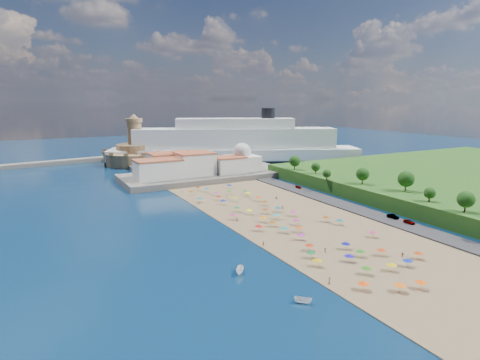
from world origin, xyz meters
TOP-DOWN VIEW (x-y plane):
  - ground at (0.00, 0.00)m, footprint 700.00×700.00m
  - terrace at (10.00, 73.00)m, footprint 90.00×36.00m
  - jetty at (-12.00, 108.00)m, footprint 18.00×70.00m
  - waterfront_buildings at (-3.05, 73.64)m, footprint 57.00×29.00m
  - domed_building at (30.00, 71.00)m, footprint 16.00×16.00m
  - fortress at (-12.00, 138.00)m, footprint 40.00×40.00m
  - cruise_ship at (47.16, 112.08)m, footprint 159.13×88.75m
  - beach_parasols at (-0.76, -12.35)m, footprint 32.32×115.74m
  - beachgoers at (-4.34, -5.34)m, footprint 33.54×101.80m
  - moored_boats at (-29.61, -48.33)m, footprint 8.44×22.88m
  - parked_cars at (36.00, -14.10)m, footprint 1.87×65.45m
  - hillside_trees at (49.31, -9.35)m, footprint 17.42×109.59m

SIDE VIEW (x-z plane):
  - ground at x=0.00m, z-range 0.00..0.00m
  - moored_boats at x=-29.61m, z-range -0.04..1.63m
  - beachgoers at x=-4.34m, z-range 0.18..1.99m
  - jetty at x=-12.00m, z-range 0.00..2.40m
  - parked_cars at x=36.00m, z-range 0.66..2.08m
  - terrace at x=10.00m, z-range 0.00..3.00m
  - beach_parasols at x=-0.76m, z-range 1.05..3.25m
  - fortress at x=-12.00m, z-range -9.52..22.88m
  - waterfront_buildings at x=-3.05m, z-range 2.38..13.38m
  - domed_building at x=30.00m, z-range 1.47..16.47m
  - hillside_trees at x=49.31m, z-range 6.16..14.24m
  - cruise_ship at x=47.16m, z-range -7.28..28.45m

